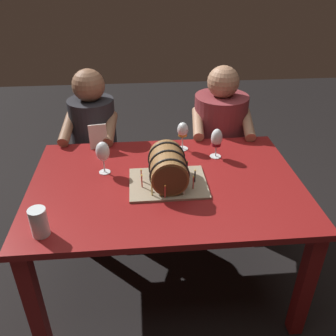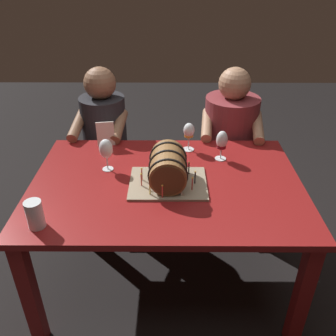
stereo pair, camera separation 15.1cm
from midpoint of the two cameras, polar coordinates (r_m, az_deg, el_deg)
ground_plane at (r=2.42m, az=1.65°, el=-16.75°), size 8.00×8.00×0.00m
dining_table at (r=2.00m, az=1.92°, el=-4.47°), size 1.46×0.99×0.73m
barrel_cake at (r=1.88m, az=2.31°, el=-0.22°), size 0.41×0.32×0.21m
wine_glass_amber at (r=2.21m, az=5.28°, el=5.68°), size 0.07×0.07×0.18m
wine_glass_red at (r=2.14m, az=10.52°, el=4.11°), size 0.07×0.07×0.18m
wine_glass_empty at (r=2.01m, az=-7.65°, el=2.90°), size 0.08×0.08×0.19m
beer_pint at (r=1.69m, az=-17.85°, el=-7.22°), size 0.08×0.08×0.13m
menu_card at (r=2.30m, az=-7.99°, el=5.31°), size 0.11×0.03×0.16m
person_seated_left at (r=2.69m, az=-8.10°, el=2.49°), size 0.38×0.47×1.15m
person_seated_right at (r=2.70m, az=11.11°, el=2.94°), size 0.44×0.52×1.15m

